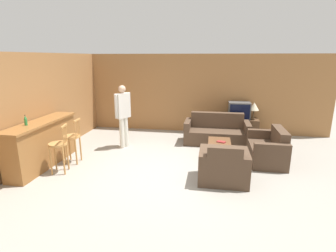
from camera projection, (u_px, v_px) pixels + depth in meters
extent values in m
plane|color=gray|center=(166.00, 172.00, 5.88)|extent=(24.00, 24.00, 0.00)
cube|color=#9E6B3D|center=(184.00, 93.00, 8.85)|extent=(9.40, 0.08, 2.60)
cube|color=#9E6B3D|center=(59.00, 102.00, 7.25)|extent=(0.08, 8.46, 2.60)
cube|color=brown|center=(43.00, 145.00, 6.11)|extent=(0.47, 2.11, 1.02)
cube|color=brown|center=(40.00, 123.00, 5.97)|extent=(0.55, 2.17, 0.05)
cylinder|color=#B77F42|center=(58.00, 144.00, 5.70)|extent=(0.47, 0.47, 0.04)
cylinder|color=#B77F42|center=(55.00, 156.00, 5.91)|extent=(0.04, 0.04, 0.64)
cylinder|color=#B77F42|center=(51.00, 161.00, 5.65)|extent=(0.04, 0.04, 0.64)
cylinder|color=#B77F42|center=(68.00, 156.00, 5.93)|extent=(0.04, 0.04, 0.64)
cylinder|color=#B77F42|center=(64.00, 161.00, 5.66)|extent=(0.04, 0.04, 0.64)
cylinder|color=#B77F42|center=(66.00, 134.00, 5.77)|extent=(0.02, 0.02, 0.36)
cylinder|color=#B77F42|center=(65.00, 135.00, 5.70)|extent=(0.02, 0.02, 0.36)
cylinder|color=#B77F42|center=(64.00, 136.00, 5.62)|extent=(0.02, 0.02, 0.36)
cylinder|color=#B77F42|center=(63.00, 137.00, 5.54)|extent=(0.02, 0.02, 0.36)
cube|color=#B77F42|center=(64.00, 126.00, 5.61)|extent=(0.11, 0.33, 0.04)
cylinder|color=#B77F42|center=(72.00, 136.00, 6.25)|extent=(0.43, 0.43, 0.04)
cylinder|color=#B77F42|center=(70.00, 148.00, 6.47)|extent=(0.04, 0.04, 0.64)
cylinder|color=#B77F42|center=(65.00, 152.00, 6.21)|extent=(0.04, 0.04, 0.64)
cylinder|color=#B77F42|center=(81.00, 148.00, 6.46)|extent=(0.04, 0.04, 0.64)
cylinder|color=#B77F42|center=(76.00, 152.00, 6.19)|extent=(0.04, 0.04, 0.64)
cylinder|color=#B77F42|center=(80.00, 127.00, 6.30)|extent=(0.02, 0.02, 0.36)
cylinder|color=#B77F42|center=(78.00, 128.00, 6.22)|extent=(0.02, 0.02, 0.36)
cylinder|color=#B77F42|center=(77.00, 129.00, 6.15)|extent=(0.02, 0.02, 0.36)
cylinder|color=#B77F42|center=(76.00, 130.00, 6.07)|extent=(0.02, 0.02, 0.36)
cube|color=#B77F42|center=(77.00, 120.00, 6.13)|extent=(0.07, 0.34, 0.04)
cube|color=#4C3828|center=(216.00, 137.00, 7.77)|extent=(1.56, 0.85, 0.41)
cube|color=#4C3828|center=(217.00, 120.00, 7.96)|extent=(1.56, 0.22, 0.46)
cube|color=#4C3828|center=(188.00, 131.00, 7.88)|extent=(0.16, 0.85, 0.67)
cube|color=#4C3828|center=(247.00, 134.00, 7.59)|extent=(0.16, 0.85, 0.67)
cube|color=#4C3828|center=(223.00, 171.00, 5.41)|extent=(0.67, 0.81, 0.41)
cube|color=#4C3828|center=(225.00, 157.00, 5.02)|extent=(0.67, 0.22, 0.44)
cube|color=#4C3828|center=(244.00, 167.00, 5.31)|extent=(0.16, 0.81, 0.65)
cube|color=#4C3828|center=(203.00, 165.00, 5.44)|extent=(0.16, 0.81, 0.65)
cube|color=#4C3828|center=(266.00, 153.00, 6.43)|extent=(0.78, 1.01, 0.41)
cube|color=#4C3828|center=(280.00, 138.00, 6.27)|extent=(0.22, 1.01, 0.42)
cube|color=#4C3828|center=(262.00, 141.00, 6.96)|extent=(0.78, 0.16, 0.65)
cube|color=#4C3828|center=(271.00, 158.00, 5.84)|extent=(0.78, 0.16, 0.65)
cube|color=brown|center=(220.00, 144.00, 6.53)|extent=(0.56, 1.07, 0.04)
cube|color=brown|center=(209.00, 158.00, 6.15)|extent=(0.06, 0.06, 0.38)
cube|color=brown|center=(230.00, 160.00, 6.07)|extent=(0.06, 0.06, 0.38)
cube|color=brown|center=(210.00, 145.00, 7.09)|extent=(0.06, 0.06, 0.38)
cube|color=brown|center=(228.00, 146.00, 7.01)|extent=(0.06, 0.06, 0.38)
cube|color=#513823|center=(238.00, 128.00, 8.44)|extent=(1.24, 0.51, 0.59)
cube|color=#4C4C4C|center=(239.00, 110.00, 8.30)|extent=(0.67, 0.50, 0.54)
cube|color=black|center=(240.00, 112.00, 8.06)|extent=(0.60, 0.01, 0.47)
cylinder|color=#2D7F3D|center=(26.00, 122.00, 5.62)|extent=(0.06, 0.06, 0.15)
cone|color=#2D7F3D|center=(25.00, 117.00, 5.59)|extent=(0.06, 0.06, 0.06)
cylinder|color=black|center=(25.00, 115.00, 5.58)|extent=(0.02, 0.02, 0.02)
cube|color=maroon|center=(221.00, 142.00, 6.58)|extent=(0.24, 0.19, 0.03)
cylinder|color=brown|center=(253.00, 119.00, 8.29)|extent=(0.16, 0.16, 0.02)
cylinder|color=brown|center=(254.00, 114.00, 8.25)|extent=(0.03, 0.03, 0.27)
cone|color=beige|center=(254.00, 106.00, 8.18)|extent=(0.30, 0.30, 0.24)
cylinder|color=silver|center=(126.00, 132.00, 7.44)|extent=(0.13, 0.13, 0.86)
cylinder|color=silver|center=(122.00, 133.00, 7.33)|extent=(0.13, 0.13, 0.86)
cube|color=beige|center=(123.00, 106.00, 7.18)|extent=(0.35, 0.46, 0.68)
cylinder|color=beige|center=(129.00, 104.00, 7.36)|extent=(0.09, 0.09, 0.63)
cylinder|color=beige|center=(116.00, 106.00, 7.00)|extent=(0.09, 0.09, 0.63)
sphere|color=tan|center=(122.00, 89.00, 7.07)|extent=(0.20, 0.20, 0.20)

